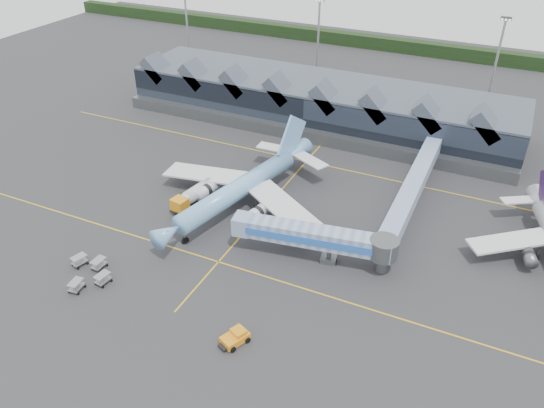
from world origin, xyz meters
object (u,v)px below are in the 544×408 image
at_px(main_airliner, 243,186).
at_px(fuel_truck, 195,195).
at_px(jet_bridge, 323,239).
at_px(pushback_tug, 235,337).

height_order(main_airliner, fuel_truck, main_airliner).
distance_m(jet_bridge, fuel_truck, 26.83).
height_order(main_airliner, pushback_tug, main_airliner).
xyz_separation_m(main_airliner, pushback_tug, (14.25, -29.30, -2.94)).
distance_m(jet_bridge, pushback_tug, 20.98).
bearing_deg(fuel_truck, main_airliner, 34.46).
distance_m(main_airliner, fuel_truck, 8.83).
distance_m(main_airliner, jet_bridge, 20.47).
xyz_separation_m(main_airliner, jet_bridge, (18.38, -9.00, 0.35)).
bearing_deg(pushback_tug, fuel_truck, 154.70).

